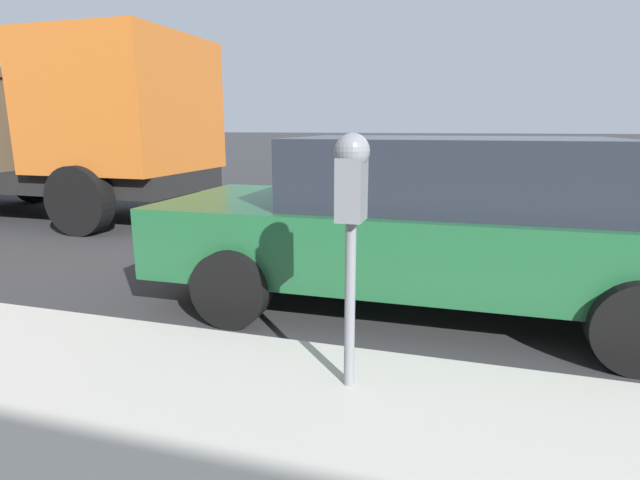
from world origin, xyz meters
TOP-DOWN VIEW (x-y plane):
  - ground_plane at (0.00, 0.00)m, footprint 220.00×220.00m
  - parking_meter at (-2.69, 0.73)m, footprint 0.21×0.19m
  - car_green at (-0.85, 0.41)m, footprint 2.13×4.73m
  - dump_truck at (1.99, 8.22)m, footprint 2.81×7.72m

SIDE VIEW (x-z plane):
  - ground_plane at x=0.00m, z-range 0.00..0.00m
  - car_green at x=-0.85m, z-range 0.04..1.55m
  - parking_meter at x=-2.69m, z-range 0.51..1.95m
  - dump_truck at x=1.99m, z-range 0.06..3.08m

